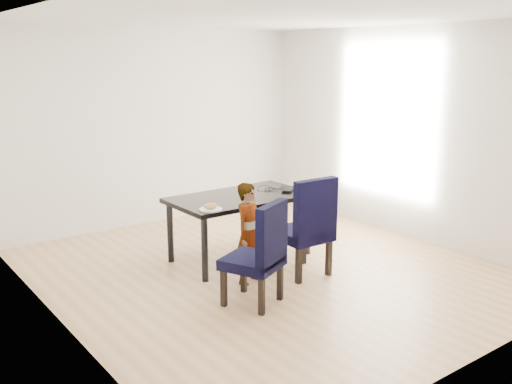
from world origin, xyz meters
TOP-DOWN VIEW (x-y plane):
  - floor at (0.00, 0.00)m, footprint 4.50×5.00m
  - ceiling at (0.00, 0.00)m, footprint 4.50×5.00m
  - wall_back at (0.00, 2.50)m, footprint 4.50×0.01m
  - wall_front at (0.00, -2.50)m, footprint 4.50×0.01m
  - wall_left at (-2.25, 0.00)m, footprint 0.01×5.00m
  - wall_right at (2.25, 0.00)m, footprint 0.01×5.00m
  - dining_table at (0.00, 0.50)m, footprint 1.60×0.90m
  - chair_left at (-0.65, -0.60)m, footprint 0.65×0.66m
  - chair_right at (0.24, -0.29)m, footprint 0.55×0.57m
  - child at (-0.35, -0.15)m, footprint 0.45×0.37m
  - plate at (-0.61, 0.17)m, footprint 0.25×0.25m
  - sandwich at (-0.62, 0.16)m, footprint 0.18×0.13m
  - laptop at (0.59, 0.43)m, footprint 0.35×0.35m
  - cable_tangle at (0.45, 0.50)m, footprint 0.19×0.19m

SIDE VIEW (x-z plane):
  - floor at x=0.00m, z-range -0.01..0.00m
  - dining_table at x=0.00m, z-range 0.00..0.75m
  - chair_left at x=-0.65m, z-range 0.00..1.01m
  - child at x=-0.35m, z-range 0.00..1.06m
  - chair_right at x=0.24m, z-range 0.00..1.08m
  - cable_tangle at x=0.45m, z-range 0.75..0.76m
  - plate at x=-0.61m, z-range 0.75..0.76m
  - laptop at x=0.59m, z-range 0.75..0.77m
  - sandwich at x=-0.62m, z-range 0.76..0.83m
  - wall_back at x=0.00m, z-range 0.00..2.70m
  - wall_front at x=0.00m, z-range 0.00..2.70m
  - wall_left at x=-2.25m, z-range 0.00..2.70m
  - wall_right at x=2.25m, z-range 0.00..2.70m
  - ceiling at x=0.00m, z-range 2.70..2.71m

